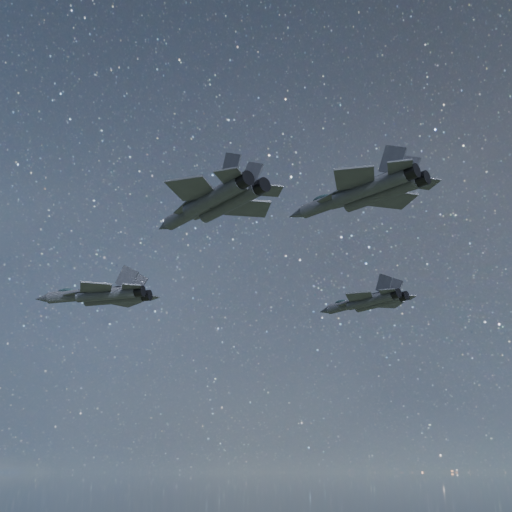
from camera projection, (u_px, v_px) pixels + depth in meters
The scene contains 4 objects.
jet_lead at pixel (101, 295), 80.79m from camera, with size 18.11×12.29×4.55m.
jet_left at pixel (367, 301), 88.82m from camera, with size 16.69×11.23×4.21m.
jet_right at pixel (213, 202), 54.17m from camera, with size 16.06×10.76×4.06m.
jet_slot at pixel (364, 192), 62.02m from camera, with size 17.85×12.22×4.48m.
Camera 1 is at (36.58, -59.39, 129.11)m, focal length 42.00 mm.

